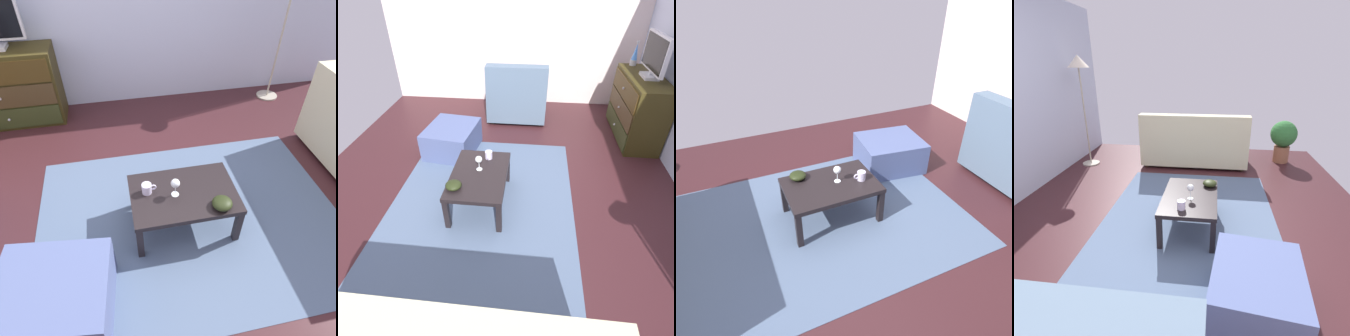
# 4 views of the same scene
# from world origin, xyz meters

# --- Properties ---
(ground_plane) EXTENTS (5.92, 4.52, 0.05)m
(ground_plane) POSITION_xyz_m (0.00, 0.00, -0.03)
(ground_plane) COLOR #381A1E
(area_rug) EXTENTS (2.60, 1.90, 0.01)m
(area_rug) POSITION_xyz_m (0.20, -0.20, 0.00)
(area_rug) COLOR #4B5D78
(area_rug) RESTS_ON ground_plane
(coffee_table) EXTENTS (0.83, 0.55, 0.37)m
(coffee_table) POSITION_xyz_m (0.12, -0.22, 0.32)
(coffee_table) COLOR black
(coffee_table) RESTS_ON ground_plane
(wine_glass) EXTENTS (0.07, 0.07, 0.16)m
(wine_glass) POSITION_xyz_m (0.05, -0.23, 0.49)
(wine_glass) COLOR silver
(wine_glass) RESTS_ON coffee_table
(mug) EXTENTS (0.11, 0.08, 0.08)m
(mug) POSITION_xyz_m (-0.16, -0.16, 0.42)
(mug) COLOR silver
(mug) RESTS_ON coffee_table
(bowl_decorative) EXTENTS (0.15, 0.15, 0.07)m
(bowl_decorative) POSITION_xyz_m (0.36, -0.41, 0.41)
(bowl_decorative) COLOR black
(bowl_decorative) RESTS_ON coffee_table
(ottoman) EXTENTS (0.77, 0.68, 0.36)m
(ottoman) POSITION_xyz_m (-0.84, -0.77, 0.18)
(ottoman) COLOR #4B5987
(ottoman) RESTS_ON ground_plane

